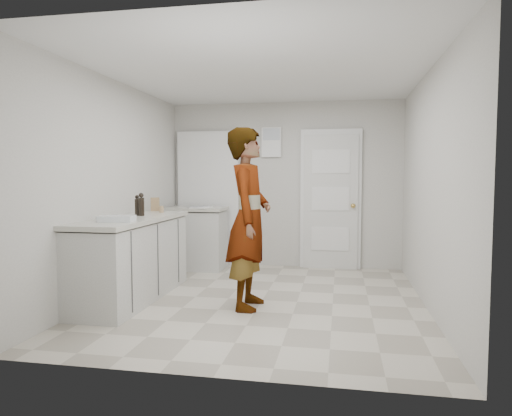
% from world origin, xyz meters
% --- Properties ---
extents(ground, '(4.00, 4.00, 0.00)m').
position_xyz_m(ground, '(0.00, 0.00, 0.00)').
color(ground, gray).
rests_on(ground, ground).
extents(room_shell, '(4.00, 4.00, 4.00)m').
position_xyz_m(room_shell, '(-0.17, 1.95, 1.02)').
color(room_shell, beige).
rests_on(room_shell, ground).
extents(main_counter, '(0.64, 1.96, 0.93)m').
position_xyz_m(main_counter, '(-1.45, -0.20, 0.43)').
color(main_counter, silver).
rests_on(main_counter, ground).
extents(side_counter, '(0.84, 0.61, 0.93)m').
position_xyz_m(side_counter, '(-1.25, 1.55, 0.43)').
color(side_counter, silver).
rests_on(side_counter, ground).
extents(person, '(0.46, 0.69, 1.89)m').
position_xyz_m(person, '(-0.10, -0.29, 0.94)').
color(person, silver).
rests_on(person, ground).
extents(cake_mix_box, '(0.12, 0.08, 0.18)m').
position_xyz_m(cake_mix_box, '(-1.55, 0.70, 1.01)').
color(cake_mix_box, olive).
rests_on(cake_mix_box, main_counter).
extents(spice_jar, '(0.05, 0.05, 0.08)m').
position_xyz_m(spice_jar, '(-1.37, 0.48, 0.97)').
color(spice_jar, tan).
rests_on(spice_jar, main_counter).
extents(oil_cruet_a, '(0.07, 0.07, 0.27)m').
position_xyz_m(oil_cruet_a, '(-1.42, -0.01, 1.05)').
color(oil_cruet_a, black).
rests_on(oil_cruet_a, main_counter).
extents(oil_cruet_b, '(0.05, 0.05, 0.24)m').
position_xyz_m(oil_cruet_b, '(-1.48, 0.00, 1.04)').
color(oil_cruet_b, black).
rests_on(oil_cruet_b, main_counter).
extents(baking_dish, '(0.37, 0.29, 0.06)m').
position_xyz_m(baking_dish, '(-1.38, -0.67, 0.95)').
color(baking_dish, silver).
rests_on(baking_dish, main_counter).
extents(egg_bowl, '(0.14, 0.14, 0.05)m').
position_xyz_m(egg_bowl, '(-1.52, -0.70, 0.95)').
color(egg_bowl, silver).
rests_on(egg_bowl, main_counter).
extents(papers, '(0.28, 0.34, 0.01)m').
position_xyz_m(papers, '(-1.15, 1.41, 0.93)').
color(papers, white).
rests_on(papers, side_counter).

